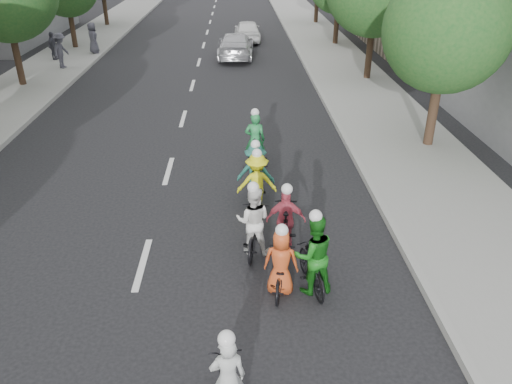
{
  "coord_description": "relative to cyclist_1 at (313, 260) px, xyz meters",
  "views": [
    {
      "loc": [
        2.21,
        -9.34,
        6.63
      ],
      "look_at": [
        2.63,
        1.52,
        1.0
      ],
      "focal_mm": 35.0,
      "sensor_mm": 36.0,
      "label": 1
    }
  ],
  "objects": [
    {
      "name": "sidewalk_right",
      "position": [
        4.31,
        11.01,
        -0.65
      ],
      "size": [
        4.0,
        80.0,
        0.15
      ],
      "primitive_type": "cube",
      "color": "gray",
      "rests_on": "ground"
    },
    {
      "name": "curb_left",
      "position": [
        -9.74,
        11.01,
        -0.64
      ],
      "size": [
        0.18,
        80.0,
        0.18
      ],
      "primitive_type": "cube",
      "color": "#999993",
      "rests_on": "ground"
    },
    {
      "name": "cyclist_2",
      "position": [
        -1.0,
        3.46,
        -0.08
      ],
      "size": [
        1.08,
        1.97,
        1.78
      ],
      "rotation": [
        0.0,
        0.0,
        3.18
      ],
      "color": "black",
      "rests_on": "ground"
    },
    {
      "name": "cyclist_7",
      "position": [
        -1.02,
        4.08,
        -0.04
      ],
      "size": [
        1.14,
        1.97,
        1.77
      ],
      "rotation": [
        0.0,
        0.0,
        2.95
      ],
      "color": "black",
      "rests_on": "ground"
    },
    {
      "name": "spectator_2",
      "position": [
        -10.16,
        23.09,
        0.32
      ],
      "size": [
        0.82,
        1.01,
        1.8
      ],
      "primitive_type": "imported",
      "rotation": [
        0.0,
        0.0,
        1.9
      ],
      "color": "#474752",
      "rests_on": "sidewalk_left"
    },
    {
      "name": "spectator_0",
      "position": [
        -10.91,
        19.29,
        0.34
      ],
      "size": [
        0.95,
        1.32,
        1.84
      ],
      "primitive_type": "imported",
      "rotation": [
        0.0,
        0.0,
        1.33
      ],
      "color": "#484753",
      "rests_on": "sidewalk_left"
    },
    {
      "name": "follow_car_lead",
      "position": [
        -1.52,
        22.14,
        -0.01
      ],
      "size": [
        2.26,
        5.07,
        1.44
      ],
      "primitive_type": "imported",
      "rotation": [
        0.0,
        0.0,
        3.09
      ],
      "color": "silver",
      "rests_on": "ground"
    },
    {
      "name": "cyclist_1",
      "position": [
        0.0,
        0.0,
        0.0
      ],
      "size": [
        0.97,
        1.65,
        1.91
      ],
      "rotation": [
        0.0,
        0.0,
        3.33
      ],
      "color": "black",
      "rests_on": "ground"
    },
    {
      "name": "cyclist_6",
      "position": [
        -1.17,
        1.49,
        -0.09
      ],
      "size": [
        0.89,
        1.87,
        1.81
      ],
      "rotation": [
        0.0,
        0.0,
        3.0
      ],
      "color": "black",
      "rests_on": "ground"
    },
    {
      "name": "cyclist_4",
      "position": [
        -0.65,
        -0.01,
        -0.17
      ],
      "size": [
        0.81,
        1.61,
        1.62
      ],
      "rotation": [
        0.0,
        0.0,
        2.96
      ],
      "color": "black",
      "rests_on": "ground"
    },
    {
      "name": "ground",
      "position": [
        -3.69,
        1.01,
        -0.73
      ],
      "size": [
        120.0,
        120.0,
        0.0
      ],
      "primitive_type": "plane",
      "color": "black",
      "rests_on": "ground"
    },
    {
      "name": "spectator_1",
      "position": [
        -12.03,
        21.36,
        0.2
      ],
      "size": [
        0.47,
        0.95,
        1.55
      ],
      "primitive_type": "imported",
      "rotation": [
        0.0,
        0.0,
        1.46
      ],
      "color": "#43434E",
      "rests_on": "sidewalk_left"
    },
    {
      "name": "tree_r_0",
      "position": [
        5.11,
        7.61,
        3.24
      ],
      "size": [
        4.0,
        4.0,
        5.97
      ],
      "color": "black",
      "rests_on": "ground"
    },
    {
      "name": "cyclist_3",
      "position": [
        -0.41,
        1.58,
        -0.09
      ],
      "size": [
        0.95,
        1.87,
        1.71
      ],
      "rotation": [
        0.0,
        0.0,
        3.05
      ],
      "color": "black",
      "rests_on": "ground"
    },
    {
      "name": "curb_right",
      "position": [
        2.36,
        11.01,
        -0.64
      ],
      "size": [
        0.18,
        80.0,
        0.18
      ],
      "primitive_type": "cube",
      "color": "#999993",
      "rests_on": "ground"
    },
    {
      "name": "follow_car_trail",
      "position": [
        -0.71,
        27.28,
        -0.01
      ],
      "size": [
        1.8,
        4.24,
        1.43
      ],
      "primitive_type": "imported",
      "rotation": [
        0.0,
        0.0,
        3.17
      ],
      "color": "white",
      "rests_on": "ground"
    },
    {
      "name": "cyclist_5",
      "position": [
        -0.95,
        6.38,
        -0.07
      ],
      "size": [
        0.67,
        1.66,
        1.9
      ],
      "rotation": [
        0.0,
        0.0,
        3.07
      ],
      "color": "black",
      "rests_on": "ground"
    }
  ]
}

